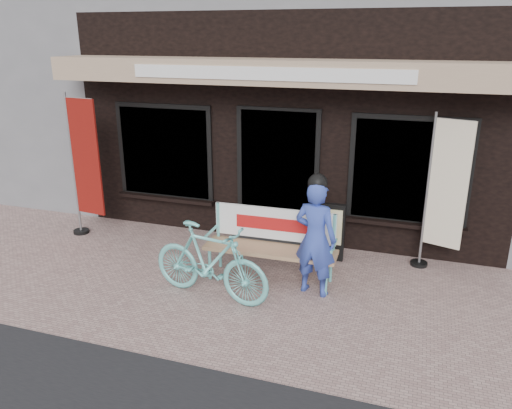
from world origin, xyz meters
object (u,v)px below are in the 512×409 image
(nobori_red, at_px, (84,165))
(nobori_cream, at_px, (444,193))
(bench, at_px, (272,239))
(person, at_px, (315,236))
(menu_stand, at_px, (329,231))
(bicycle, at_px, (210,262))

(nobori_red, bearing_deg, nobori_cream, 11.10)
(bench, bearing_deg, person, -21.98)
(bench, height_order, menu_stand, bench)
(bench, xyz_separation_m, nobori_cream, (2.19, 0.98, 0.59))
(bicycle, relative_size, nobori_red, 0.70)
(person, relative_size, menu_stand, 1.83)
(bench, relative_size, bicycle, 1.09)
(bench, xyz_separation_m, bicycle, (-0.59, -0.79, -0.08))
(person, relative_size, bicycle, 0.97)
(bicycle, bearing_deg, person, -57.15)
(bench, bearing_deg, nobori_red, 169.79)
(bench, bearing_deg, nobori_cream, 22.78)
(nobori_red, bearing_deg, bench, -2.46)
(nobori_cream, bearing_deg, bicycle, -129.28)
(menu_stand, bearing_deg, bicycle, -127.69)
(menu_stand, bearing_deg, person, -90.28)
(bicycle, xyz_separation_m, nobori_cream, (2.78, 1.77, 0.67))
(nobori_cream, xyz_separation_m, menu_stand, (-1.54, -0.14, -0.71))
(bench, relative_size, nobori_red, 0.77)
(person, bearing_deg, nobori_red, -179.44)
(bench, distance_m, nobori_red, 3.46)
(nobori_red, xyz_separation_m, menu_stand, (4.01, 0.31, -0.78))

